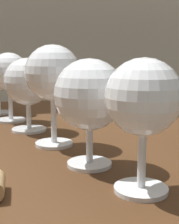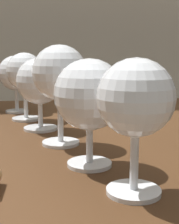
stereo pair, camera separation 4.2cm
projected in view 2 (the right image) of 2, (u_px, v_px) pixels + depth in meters
dining_table at (127, 174)px, 0.66m from camera, size 1.45×0.83×0.76m
wine_glass_white at (136, 100)px, 0.33m from camera, size 0.08×0.08×0.14m
wine_glass_cabernet at (90, 96)px, 0.42m from camera, size 0.09×0.09×0.14m
wine_glass_chardonnay at (60, 74)px, 0.52m from camera, size 0.09×0.09×0.16m
wine_glass_merlot at (40, 83)px, 0.62m from camera, size 0.09×0.09×0.14m
wine_glass_amber at (25, 73)px, 0.71m from camera, size 0.08×0.08×0.15m
wine_glass_pinot at (16, 74)px, 0.81m from camera, size 0.08×0.08×0.14m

